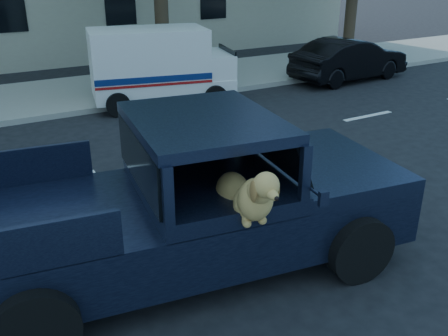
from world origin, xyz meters
The scene contains 6 objects.
ground centered at (0.00, 0.00, 0.00)m, with size 120.00×120.00×0.00m, color black.
far_sidewalk centered at (0.00, 9.20, 0.07)m, with size 60.00×4.00×0.15m, color gray.
lane_stripes centered at (2.00, 3.40, 0.01)m, with size 21.60×0.14×0.01m, color silver, non-canonical shape.
pickup_truck centered at (0.87, -0.32, 0.69)m, with size 5.97×3.31×2.05m.
mail_truck centered at (3.80, 7.18, 0.90)m, with size 4.06×2.59×2.07m.
parked_sedan centered at (10.40, 6.74, 0.69)m, with size 4.18×1.46×1.38m, color black.
Camera 1 is at (-1.45, -5.49, 3.84)m, focal length 40.00 mm.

